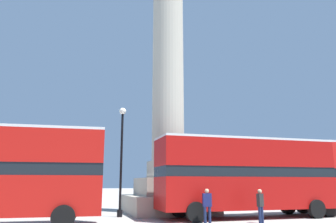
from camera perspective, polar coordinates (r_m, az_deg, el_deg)
ground_plane at (r=22.08m, az=0.00°, el=-17.28°), size 200.00×200.00×0.00m
monument_column at (r=22.79m, az=0.00°, el=2.76°), size 5.29×5.29×21.03m
bus_b at (r=19.52m, az=13.34°, el=-10.50°), size 10.22×3.06×4.38m
equestrian_statue at (r=30.31m, az=23.34°, el=-12.08°), size 4.17×3.88×5.62m
street_lamp at (r=19.78m, az=-8.12°, el=-7.54°), size 0.41×0.41×6.40m
pedestrian_near_lamp at (r=16.45m, az=6.83°, el=-15.76°), size 0.45×0.22×1.63m
pedestrian_by_plinth at (r=17.10m, az=15.79°, el=-15.32°), size 0.45×0.36×1.61m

